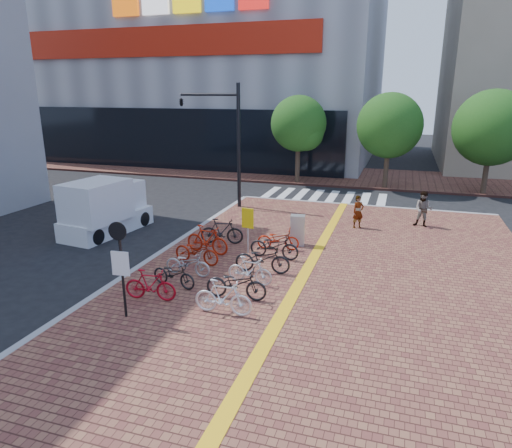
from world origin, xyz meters
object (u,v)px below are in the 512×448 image
(bike_4, at_px, (207,240))
(pedestrian_b, at_px, (423,209))
(bike_6, at_px, (223,297))
(bike_0, at_px, (150,285))
(box_truck, at_px, (105,208))
(traffic_light_pole, at_px, (212,122))
(notice_sign, at_px, (120,258))
(bike_2, at_px, (188,263))
(bike_11, at_px, (278,239))
(pedestrian_a, at_px, (358,212))
(bike_7, at_px, (236,283))
(bike_10, at_px, (274,246))
(utility_box, at_px, (297,230))
(yellow_sign, at_px, (248,222))
(bike_1, at_px, (174,274))
(bike_8, at_px, (250,270))
(bike_9, at_px, (262,259))
(bike_3, at_px, (197,251))
(bike_5, at_px, (222,231))

(bike_4, height_order, pedestrian_b, pedestrian_b)
(bike_6, bearing_deg, bike_0, 84.78)
(box_truck, bearing_deg, traffic_light_pole, 64.53)
(bike_6, xyz_separation_m, notice_sign, (-2.61, -1.03, 1.27))
(bike_2, distance_m, notice_sign, 3.64)
(bike_11, distance_m, pedestrian_a, 4.96)
(bike_7, xyz_separation_m, bike_10, (0.17, 3.79, 0.00))
(bike_7, xyz_separation_m, utility_box, (0.66, 5.61, 0.13))
(bike_11, distance_m, yellow_sign, 1.54)
(bike_7, relative_size, bike_10, 0.99)
(bike_6, bearing_deg, bike_10, -2.85)
(bike_1, bearing_deg, bike_8, -57.17)
(pedestrian_a, bearing_deg, bike_11, -160.61)
(bike_11, bearing_deg, traffic_light_pole, 32.78)
(bike_6, distance_m, bike_10, 4.88)
(bike_4, bearing_deg, bike_11, -53.96)
(bike_1, distance_m, bike_9, 3.18)
(utility_box, bearing_deg, bike_6, -95.73)
(bike_6, bearing_deg, bike_3, 34.38)
(utility_box, xyz_separation_m, notice_sign, (-3.28, -7.71, 1.15))
(bike_1, bearing_deg, bike_11, -16.62)
(notice_sign, xyz_separation_m, box_truck, (-5.67, 7.15, -0.74))
(bike_11, xyz_separation_m, traffic_light_pole, (-5.46, 6.27, 4.12))
(traffic_light_pole, bearing_deg, bike_7, -63.98)
(bike_8, xyz_separation_m, bike_11, (0.01, 3.62, -0.03))
(bike_4, height_order, box_truck, box_truck)
(bike_10, bearing_deg, pedestrian_b, -39.17)
(bike_7, bearing_deg, bike_1, 80.28)
(pedestrian_a, bearing_deg, bike_9, -148.49)
(bike_2, height_order, box_truck, box_truck)
(bike_3, relative_size, notice_sign, 0.65)
(bike_0, relative_size, pedestrian_a, 1.07)
(yellow_sign, height_order, traffic_light_pole, traffic_light_pole)
(bike_1, height_order, bike_10, bike_10)
(bike_4, height_order, pedestrian_a, pedestrian_a)
(bike_1, xyz_separation_m, pedestrian_b, (8.01, 9.80, 0.42))
(pedestrian_b, bearing_deg, bike_0, -114.41)
(bike_5, bearing_deg, bike_3, 167.64)
(bike_1, distance_m, pedestrian_a, 10.08)
(bike_6, xyz_separation_m, bike_7, (0.01, 1.08, -0.02))
(bike_3, height_order, bike_10, bike_10)
(utility_box, distance_m, traffic_light_pole, 9.08)
(pedestrian_a, height_order, traffic_light_pole, traffic_light_pole)
(bike_6, bearing_deg, bike_5, 21.36)
(bike_1, height_order, bike_3, bike_3)
(pedestrian_b, bearing_deg, utility_box, -126.29)
(bike_1, relative_size, traffic_light_pole, 0.25)
(pedestrian_a, distance_m, pedestrian_b, 3.12)
(utility_box, bearing_deg, yellow_sign, -136.61)
(bike_9, relative_size, box_truck, 0.43)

